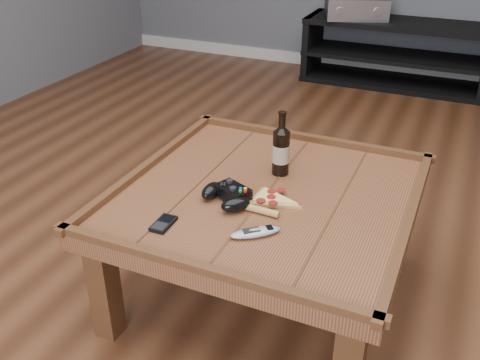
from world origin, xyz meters
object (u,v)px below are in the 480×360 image
at_px(game_controller, 227,195).
at_px(av_receiver, 356,7).
at_px(smartphone, 163,224).
at_px(pizza_slice, 270,201).
at_px(beer_bottle, 281,149).
at_px(coffee_table, 266,207).
at_px(remote_control, 256,232).
at_px(media_console, 395,54).

xyz_separation_m(game_controller, av_receiver, (-0.24, 2.86, 0.10)).
bearing_deg(smartphone, pizza_slice, 43.91).
distance_m(beer_bottle, pizza_slice, 0.24).
height_order(coffee_table, pizza_slice, same).
bearing_deg(remote_control, av_receiver, 147.74).
height_order(media_console, beer_bottle, beer_bottle).
height_order(media_console, av_receiver, av_receiver).
height_order(pizza_slice, av_receiver, av_receiver).
relative_size(pizza_slice, av_receiver, 0.43).
xyz_separation_m(beer_bottle, av_receiver, (-0.33, 2.59, 0.03)).
bearing_deg(coffee_table, remote_control, -76.08).
distance_m(coffee_table, pizza_slice, 0.10).
distance_m(pizza_slice, smartphone, 0.37).
relative_size(pizza_slice, smartphone, 2.42).
distance_m(media_console, remote_control, 3.02).
bearing_deg(media_console, pizza_slice, -89.30).
bearing_deg(pizza_slice, beer_bottle, 104.04).
bearing_deg(media_console, remote_control, -88.78).
relative_size(beer_bottle, pizza_slice, 1.02).
bearing_deg(remote_control, smartphone, -116.88).
bearing_deg(coffee_table, pizza_slice, -60.62).
xyz_separation_m(pizza_slice, remote_control, (0.03, -0.20, 0.00)).
distance_m(beer_bottle, smartphone, 0.54).
distance_m(coffee_table, game_controller, 0.17).
bearing_deg(pizza_slice, av_receiver, 100.63).
xyz_separation_m(smartphone, av_receiver, (-0.11, 3.07, 0.12)).
xyz_separation_m(game_controller, smartphone, (-0.12, -0.21, -0.02)).
height_order(remote_control, av_receiver, av_receiver).
xyz_separation_m(pizza_slice, av_receiver, (-0.37, 2.81, 0.12)).
relative_size(game_controller, remote_control, 1.28).
bearing_deg(game_controller, remote_control, -17.78).
bearing_deg(game_controller, beer_bottle, 94.83).
bearing_deg(smartphone, game_controller, 57.80).
bearing_deg(game_controller, av_receiver, 118.47).
height_order(beer_bottle, pizza_slice, beer_bottle).
relative_size(coffee_table, smartphone, 10.31).
bearing_deg(beer_bottle, media_console, 89.83).
xyz_separation_m(coffee_table, game_controller, (-0.10, -0.11, 0.09)).
bearing_deg(av_receiver, media_console, -18.58).
distance_m(beer_bottle, remote_control, 0.43).
height_order(coffee_table, beer_bottle, beer_bottle).
distance_m(pizza_slice, av_receiver, 2.83).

